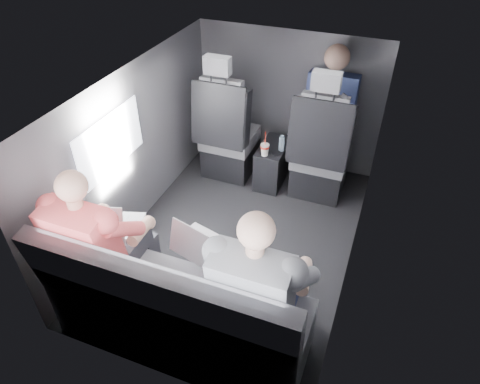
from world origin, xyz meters
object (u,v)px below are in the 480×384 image
at_px(rear_bench, 178,312).
at_px(passenger_front_right, 330,108).
at_px(laptop_black, 261,268).
at_px(front_seat_left, 228,139).
at_px(front_seat_right, 320,157).
at_px(water_bottle, 282,144).
at_px(laptop_white, 107,226).
at_px(laptop_silver, 199,243).
at_px(passenger_rear_left, 102,242).
at_px(center_console, 273,163).
at_px(soda_cup, 265,149).
at_px(passenger_rear_right, 260,289).

height_order(rear_bench, passenger_front_right, passenger_front_right).
relative_size(laptop_black, passenger_front_right, 0.42).
distance_m(front_seat_left, front_seat_right, 0.90).
bearing_deg(front_seat_right, water_bottle, -178.14).
xyz_separation_m(rear_bench, laptop_white, (-0.60, 0.23, 0.33)).
bearing_deg(front_seat_left, laptop_silver, -73.57).
relative_size(laptop_silver, passenger_rear_left, 0.31).
relative_size(center_console, rear_bench, 0.30).
height_order(water_bottle, laptop_silver, laptop_silver).
bearing_deg(water_bottle, front_seat_left, 178.76).
distance_m(laptop_silver, passenger_rear_left, 0.60).
bearing_deg(passenger_front_right, front_seat_left, -163.87).
bearing_deg(laptop_white, laptop_silver, 6.83).
height_order(soda_cup, passenger_rear_right, passenger_rear_right).
bearing_deg(passenger_rear_left, center_console, 73.53).
height_order(water_bottle, passenger_front_right, passenger_front_right).
bearing_deg(passenger_rear_left, laptop_white, 111.13).
relative_size(water_bottle, laptop_white, 0.34).
distance_m(soda_cup, laptop_white, 1.64).
distance_m(center_console, laptop_silver, 1.70).
xyz_separation_m(front_seat_left, passenger_front_right, (0.89, 0.26, 0.36)).
xyz_separation_m(water_bottle, passenger_front_right, (0.35, 0.27, 0.29)).
xyz_separation_m(front_seat_right, passenger_rear_right, (0.04, -1.81, 0.24)).
distance_m(front_seat_left, center_console, 0.49).
relative_size(center_console, laptop_black, 1.27).
xyz_separation_m(laptop_silver, passenger_rear_right, (0.47, -0.21, 0.01)).
xyz_separation_m(passenger_rear_left, passenger_front_right, (0.99, 2.06, 0.13)).
xyz_separation_m(water_bottle, passenger_rear_left, (-0.64, -1.80, 0.16)).
relative_size(rear_bench, passenger_front_right, 1.76).
relative_size(rear_bench, laptop_silver, 4.26).
height_order(soda_cup, water_bottle, soda_cup).
height_order(front_seat_left, passenger_rear_left, front_seat_left).
bearing_deg(soda_cup, center_console, 81.79).
distance_m(front_seat_left, laptop_black, 1.90).
bearing_deg(passenger_rear_right, soda_cup, 107.41).
bearing_deg(laptop_silver, passenger_front_right, 77.26).
height_order(front_seat_left, rear_bench, front_seat_left).
distance_m(center_console, passenger_rear_left, 1.97).
distance_m(front_seat_right, center_console, 0.49).
relative_size(laptop_black, passenger_rear_left, 0.31).
bearing_deg(front_seat_left, soda_cup, -18.96).
relative_size(front_seat_right, passenger_front_right, 1.39).
bearing_deg(rear_bench, water_bottle, 87.26).
distance_m(center_console, laptop_black, 1.81).
distance_m(front_seat_right, laptop_white, 1.99).
xyz_separation_m(front_seat_left, laptop_white, (-0.15, -1.67, 0.24)).
bearing_deg(water_bottle, front_seat_right, 1.86).
xyz_separation_m(laptop_black, passenger_front_right, (-0.01, 1.91, 0.13)).
xyz_separation_m(front_seat_left, center_console, (0.45, 0.04, -0.20)).
xyz_separation_m(front_seat_right, soda_cup, (-0.48, -0.15, 0.06)).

